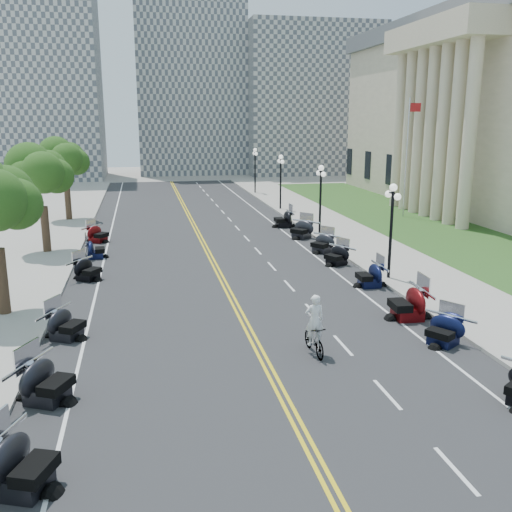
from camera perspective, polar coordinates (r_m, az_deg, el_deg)
ground at (r=24.80m, az=-1.50°, el=-6.02°), size 160.00×160.00×0.00m
road at (r=34.29m, az=-4.38°, el=-0.48°), size 16.00×90.00×0.01m
centerline_yellow_a at (r=34.27m, az=-4.58°, el=-0.48°), size 0.12×90.00×0.00m
centerline_yellow_b at (r=34.30m, az=-4.18°, el=-0.46°), size 0.12×90.00×0.00m
edge_line_north at (r=35.60m, az=5.90°, el=0.03°), size 0.12×90.00×0.00m
edge_line_south at (r=34.14m, az=-15.10°, el=-0.97°), size 0.12×90.00×0.00m
lane_dash_3 at (r=15.56m, az=19.34°, el=-19.56°), size 0.12×2.00×0.00m
lane_dash_4 at (r=18.61m, az=12.98°, el=-13.32°), size 0.12×2.00×0.00m
lane_dash_5 at (r=21.97m, az=8.69°, el=-8.81°), size 0.12×2.00×0.00m
lane_dash_6 at (r=25.51m, az=5.63°, el=-5.49°), size 0.12×2.00×0.00m
lane_dash_7 at (r=29.17m, az=3.35°, el=-2.98°), size 0.12×2.00×0.00m
lane_dash_8 at (r=32.91m, az=1.59°, el=-1.03°), size 0.12×2.00×0.00m
lane_dash_9 at (r=36.70m, az=0.19°, el=0.52°), size 0.12×2.00×0.00m
lane_dash_10 at (r=40.54m, az=-0.94°, el=1.77°), size 0.12×2.00×0.00m
lane_dash_11 at (r=44.40m, az=-1.88°, el=2.81°), size 0.12×2.00×0.00m
lane_dash_12 at (r=48.29m, az=-2.67°, el=3.68°), size 0.12×2.00×0.00m
lane_dash_13 at (r=52.19m, az=-3.34°, el=4.42°), size 0.12×2.00×0.00m
lane_dash_14 at (r=56.11m, az=-3.92°, el=5.06°), size 0.12×2.00×0.00m
lane_dash_15 at (r=60.04m, az=-4.42°, el=5.61°), size 0.12×2.00×0.00m
lane_dash_16 at (r=63.97m, az=-4.87°, el=6.10°), size 0.12×2.00×0.00m
lane_dash_17 at (r=67.92m, az=-5.26°, el=6.53°), size 0.12×2.00×0.00m
lane_dash_18 at (r=71.87m, az=-5.61°, el=6.91°), size 0.12×2.00×0.00m
lane_dash_19 at (r=75.82m, az=-5.92°, el=7.25°), size 0.12×2.00×0.00m
sidewalk_north at (r=36.99m, az=11.98°, el=0.42°), size 5.00×90.00×0.15m
sidewalk_south at (r=34.66m, az=-21.88°, el=-1.17°), size 5.00×90.00×0.15m
lawn at (r=47.04m, az=16.02°, el=2.95°), size 9.00×60.00×0.10m
distant_block_a at (r=86.30m, az=-21.56°, el=15.81°), size 18.00×14.00×26.00m
distant_block_b at (r=91.61m, az=-6.67°, el=17.71°), size 16.00×12.00×30.00m
distant_block_c at (r=91.81m, az=5.25°, el=15.23°), size 20.00×14.00×22.00m
street_lamp_2 at (r=30.35m, az=13.34°, el=2.36°), size 0.50×1.20×4.90m
street_lamp_3 at (r=41.40m, az=6.45°, el=5.57°), size 0.50×1.20×4.90m
street_lamp_4 at (r=52.86m, az=2.47°, el=7.38°), size 0.50×1.20×4.90m
street_lamp_5 at (r=64.52m, az=-0.09°, el=8.52°), size 0.50×1.20×4.90m
flagpole at (r=50.21m, az=14.81°, el=9.37°), size 1.10×0.20×10.00m
tree_3 at (r=37.68m, az=-20.70°, el=7.29°), size 4.80×4.80×9.20m
tree_4 at (r=49.52m, az=-18.56°, el=8.78°), size 4.80×4.80×9.20m
motorcycle_n_4 at (r=22.71m, az=18.28°, el=-6.93°), size 2.49×2.49×1.26m
motorcycle_n_5 at (r=25.05m, az=14.97°, el=-4.42°), size 2.34×2.34×1.55m
motorcycle_n_6 at (r=29.40m, az=11.31°, el=-1.77°), size 1.93×1.93×1.33m
motorcycle_n_7 at (r=33.43m, az=8.06°, el=0.16°), size 2.43×2.43×1.26m
motorcycle_n_8 at (r=36.44m, az=6.65°, el=1.36°), size 2.61×2.61×1.31m
motorcycle_n_9 at (r=40.60m, az=4.58°, el=2.76°), size 2.88×2.88×1.43m
motorcycle_n_10 at (r=44.74m, az=2.76°, el=3.81°), size 2.07×2.07×1.45m
motorcycle_s_3 at (r=14.75m, az=-22.46°, el=-18.51°), size 2.75×2.75×1.48m
motorcycle_s_4 at (r=18.56m, az=-20.24°, el=-11.48°), size 2.78×2.78×1.45m
motorcycle_s_5 at (r=23.32m, az=-18.48°, el=-6.34°), size 2.54×2.54×1.31m
motorcycle_s_7 at (r=31.28m, az=-16.49°, el=-1.20°), size 2.53×2.53×1.28m
motorcycle_s_8 at (r=36.06m, az=-15.80°, el=0.76°), size 1.92×1.92×1.26m
motorcycle_s_9 at (r=40.70m, az=-15.55°, el=2.24°), size 2.57×2.57×1.30m
bicycle at (r=20.88m, az=5.82°, el=-8.28°), size 0.65×1.93×1.14m
cyclist_rider at (r=20.36m, az=5.93°, el=-4.30°), size 0.69×0.46×1.90m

